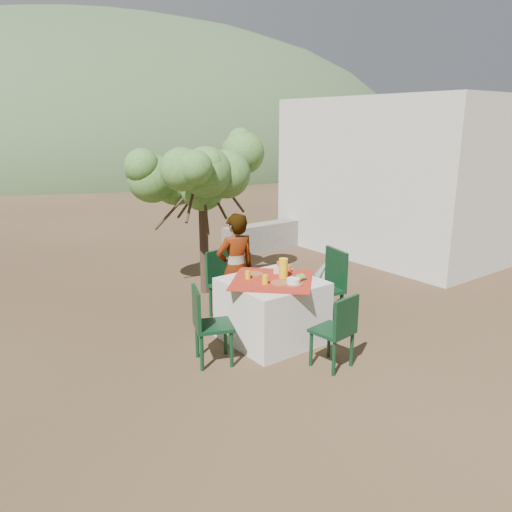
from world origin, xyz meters
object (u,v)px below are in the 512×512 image
at_px(chair_left, 207,322).
at_px(juice_pitcher, 283,268).
at_px(shrub_tree, 204,182).
at_px(chair_right, 327,284).
at_px(chair_far, 224,280).
at_px(table, 272,310).
at_px(agave, 330,267).
at_px(guesthouse, 406,176).
at_px(chair_near, 338,328).
at_px(person, 236,269).

xyz_separation_m(chair_left, juice_pitcher, (1.09, 0.03, 0.40)).
bearing_deg(shrub_tree, chair_right, -75.99).
bearing_deg(chair_far, chair_right, -57.57).
distance_m(chair_far, shrub_tree, 1.62).
xyz_separation_m(table, chair_left, (-0.94, -0.05, 0.10)).
distance_m(chair_left, chair_right, 1.80).
height_order(agave, juice_pitcher, juice_pitcher).
xyz_separation_m(shrub_tree, guesthouse, (4.66, -0.13, -0.19)).
bearing_deg(chair_right, chair_near, -27.01).
relative_size(table, guesthouse, 0.31).
xyz_separation_m(table, juice_pitcher, (0.15, -0.02, 0.50)).
relative_size(chair_right, person, 0.69).
bearing_deg(chair_near, chair_right, -136.33).
height_order(person, juice_pitcher, person).
height_order(person, shrub_tree, shrub_tree).
distance_m(table, chair_near, 0.99).
xyz_separation_m(chair_right, shrub_tree, (-0.53, 2.11, 1.14)).
distance_m(table, shrub_tree, 2.45).
distance_m(chair_near, shrub_tree, 3.28).
relative_size(chair_near, agave, 1.45).
bearing_deg(person, chair_near, 101.53).
bearing_deg(guesthouse, shrub_tree, 178.46).
relative_size(person, juice_pitcher, 6.16).
distance_m(chair_near, chair_left, 1.39).
bearing_deg(person, table, 99.76).
xyz_separation_m(chair_near, chair_left, (-1.04, 0.93, 0.02)).
bearing_deg(chair_far, table, -95.81).
bearing_deg(chair_left, agave, -45.44).
xyz_separation_m(chair_near, juice_pitcher, (0.05, 0.96, 0.42)).
bearing_deg(chair_near, table, -91.21).
xyz_separation_m(table, chair_near, (0.10, -0.98, 0.08)).
bearing_deg(guesthouse, chair_left, -161.56).
bearing_deg(agave, person, -165.29).
bearing_deg(table, chair_right, -4.19).
relative_size(chair_far, agave, 1.59).
bearing_deg(chair_far, person, -99.11).
xyz_separation_m(table, agave, (2.32, 1.33, -0.19)).
distance_m(chair_right, shrub_tree, 2.45).
xyz_separation_m(chair_right, agave, (1.47, 1.39, -0.36)).
height_order(table, agave, table).
height_order(agave, guesthouse, guesthouse).
xyz_separation_m(chair_far, shrub_tree, (0.35, 1.05, 1.19)).
bearing_deg(agave, juice_pitcher, -148.12).
bearing_deg(agave, chair_near, -133.88).
relative_size(table, chair_left, 1.51).
relative_size(chair_left, agave, 1.52).
height_order(shrub_tree, juice_pitcher, shrub_tree).
bearing_deg(shrub_tree, chair_left, -121.15).
xyz_separation_m(chair_far, chair_near, (0.12, -1.99, -0.04)).
height_order(chair_left, agave, chair_left).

